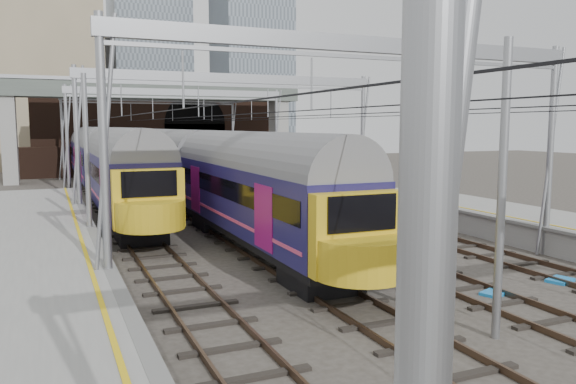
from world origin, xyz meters
name	(u,v)px	position (x,y,z in m)	size (l,w,h in m)	color
ground	(566,371)	(0.00, 0.00, 0.00)	(160.00, 160.00, 0.00)	#38332D
platform_left	(23,384)	(-10.18, 2.50, 0.55)	(4.32, 55.00, 1.12)	gray
tracks	(284,238)	(0.00, 15.00, 0.02)	(14.40, 80.00, 0.22)	#4C3828
overhead_line	(237,97)	(0.00, 21.49, 6.57)	(16.80, 80.00, 8.00)	gray
retaining_wall	(160,132)	(1.40, 51.93, 4.33)	(28.00, 2.75, 9.00)	black
overbridge	(155,102)	(0.00, 46.00, 7.27)	(28.00, 3.00, 9.25)	gray
city_skyline	(141,35)	(2.73, 70.48, 17.09)	(37.50, 27.50, 60.00)	tan
train_main	(152,158)	(-2.00, 37.10, 2.48)	(2.79, 64.47, 4.80)	black
train_second	(96,157)	(-6.00, 39.20, 2.54)	(2.89, 50.03, 4.93)	black
equip_cover_a	(494,293)	(2.49, 4.68, 0.05)	(0.80, 0.57, 0.09)	#1B7CCC
equip_cover_b	(363,262)	(0.88, 9.55, 0.05)	(0.87, 0.61, 0.10)	#1B7CCC
equip_cover_c	(560,280)	(5.47, 4.91, 0.05)	(0.88, 0.62, 0.10)	#1B7CCC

